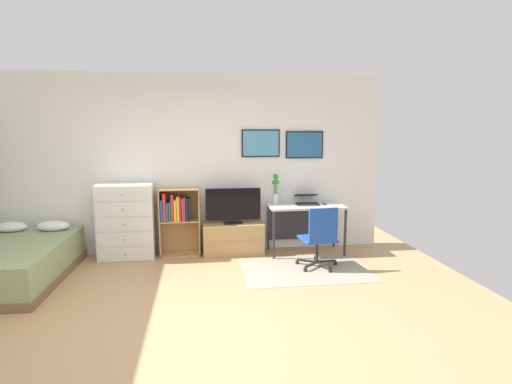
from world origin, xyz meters
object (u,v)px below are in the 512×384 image
bookshelf (178,215)px  desk (305,213)px  laptop (307,200)px  bamboo_vase (276,188)px  bed (10,262)px  computer_mouse (324,204)px  office_chair (320,236)px  dresser (126,221)px  tv_stand (233,238)px  television (233,206)px

bookshelf → desk: 1.93m
laptop → bamboo_vase: bearing=178.1°
bed → computer_mouse: computer_mouse is taller
desk → office_chair: bearing=-90.2°
bed → dresser: 1.54m
desk → computer_mouse: size_ratio=10.95×
dresser → bamboo_vase: size_ratio=2.37×
computer_mouse → dresser: bearing=178.7°
bookshelf → desk: (1.93, -0.06, -0.01)m
tv_stand → computer_mouse: (1.39, -0.08, 0.52)m
tv_stand → desk: bearing=-0.5°
television → desk: size_ratio=0.73×
dresser → television: size_ratio=1.33×
dresser → computer_mouse: size_ratio=10.61×
bed → television: television is taller
tv_stand → television: 0.51m
tv_stand → bamboo_vase: (0.66, 0.09, 0.75)m
bookshelf → computer_mouse: (2.21, -0.13, 0.15)m
computer_mouse → bamboo_vase: 0.78m
office_chair → bookshelf: bearing=148.9°
office_chair → bed: bearing=173.1°
television → computer_mouse: size_ratio=7.97×
office_chair → bamboo_vase: bamboo_vase is taller
television → office_chair: size_ratio=0.96×
office_chair → laptop: bearing=81.2°
bamboo_vase → office_chair: bearing=-65.3°
tv_stand → computer_mouse: computer_mouse is taller
desk → office_chair: size_ratio=1.32×
bed → office_chair: 3.97m
tv_stand → bed: bearing=-164.6°
television → office_chair: 1.41m
bed → bamboo_vase: 3.71m
tv_stand → desk: 1.16m
dresser → tv_stand: size_ratio=1.21×
bed → bookshelf: (2.03, 0.84, 0.37)m
television → laptop: size_ratio=2.04×
desk → computer_mouse: 0.33m
desk → laptop: 0.21m
dresser → bookshelf: dresser is taller
bookshelf → laptop: 1.98m
dresser → bookshelf: size_ratio=1.09×
television → bamboo_vase: (0.66, 0.11, 0.24)m
bed → desk: bearing=12.4°
tv_stand → television: size_ratio=1.10×
tv_stand → laptop: 1.28m
office_chair → laptop: (0.05, 0.90, 0.34)m
bookshelf → dresser: bearing=-175.2°
laptop → bamboo_vase: size_ratio=0.87×
bamboo_vase → television: bearing=-170.7°
dresser → bamboo_vase: bamboo_vase is taller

